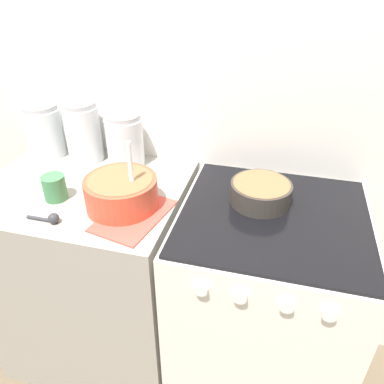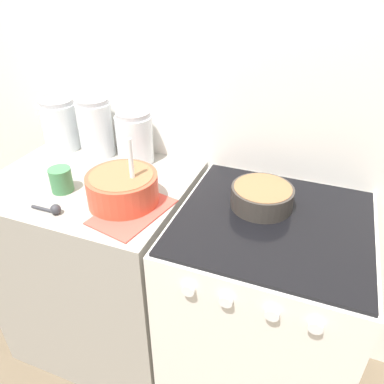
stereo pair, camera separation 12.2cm
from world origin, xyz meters
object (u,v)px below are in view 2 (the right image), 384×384
Objects in this scene: storage_jar_middle at (96,131)px; stove at (260,312)px; storage_jar_left at (61,128)px; baking_pan at (262,196)px; storage_jar_right at (135,141)px; mixing_bowl at (123,187)px; tin_can at (61,180)px.

stove is at bearing -14.71° from storage_jar_middle.
storage_jar_left is at bearing 167.94° from stove.
baking_pan is 0.98× the size of storage_jar_right.
mixing_bowl is 0.42m from storage_jar_middle.
mixing_bowl is 0.32m from storage_jar_right.
baking_pan is 0.77m from storage_jar_middle.
stove is at bearing -12.06° from storage_jar_left.
storage_jar_right is at bearing 165.37° from baking_pan.
stove is 4.27× the size of baking_pan.
baking_pan is (0.46, 0.15, -0.02)m from mixing_bowl.
storage_jar_middle is 2.73× the size of tin_can.
stove is 3.66× the size of storage_jar_middle.
storage_jar_left is at bearing 180.00° from storage_jar_middle.
storage_jar_left is 0.89× the size of storage_jar_middle.
storage_jar_left is 2.44× the size of tin_can.
storage_jar_middle is at bearing 165.29° from stove.
stove is at bearing 9.51° from mixing_bowl.
stove is 1.01m from storage_jar_middle.
storage_jar_right is at bearing 0.00° from storage_jar_left.
tin_can is (-0.77, -0.10, 0.50)m from stove.
baking_pan is at bearing 12.94° from tin_can.
storage_jar_middle is 0.32m from tin_can.
storage_jar_middle reaches higher than storage_jar_left.
storage_jar_middle is (-0.81, 0.21, 0.56)m from stove.
tin_can is at bearing -81.87° from storage_jar_middle.
storage_jar_right is (0.18, 0.00, -0.01)m from storage_jar_middle.
storage_jar_right is (-0.11, 0.30, 0.03)m from mixing_bowl.
storage_jar_left is at bearing 180.00° from storage_jar_right.
storage_jar_middle reaches higher than baking_pan.
mixing_bowl is (-0.51, -0.09, 0.52)m from stove.
storage_jar_right reaches higher than tin_can.
storage_jar_middle is at bearing 168.86° from baking_pan.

